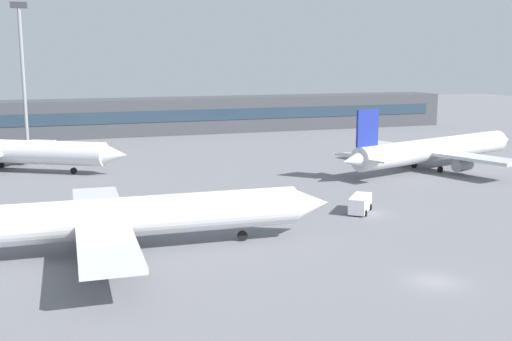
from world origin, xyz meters
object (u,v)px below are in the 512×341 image
(airplane_near, at_px, (116,218))
(service_van_white, at_px, (360,204))
(airplane_far, at_px, (3,151))
(airplane_mid, at_px, (436,149))
(floodlight_tower_west, at_px, (23,68))

(airplane_near, relative_size, service_van_white, 8.60)
(airplane_far, xyz_separation_m, service_van_white, (43.13, -45.64, -2.28))
(airplane_mid, relative_size, service_van_white, 8.31)
(airplane_near, bearing_deg, airplane_mid, 26.89)
(airplane_near, relative_size, airplane_far, 1.13)
(airplane_far, bearing_deg, airplane_near, -76.35)
(airplane_mid, bearing_deg, airplane_near, -153.11)
(airplane_near, distance_m, floodlight_tower_west, 75.66)
(airplane_far, distance_m, service_van_white, 62.84)
(airplane_far, height_order, floodlight_tower_west, floodlight_tower_west)
(floodlight_tower_west, bearing_deg, airplane_far, -99.28)
(airplane_far, height_order, service_van_white, airplane_far)
(airplane_near, relative_size, airplane_mid, 1.03)
(service_van_white, bearing_deg, airplane_far, 133.38)
(airplane_near, bearing_deg, service_van_white, 11.60)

